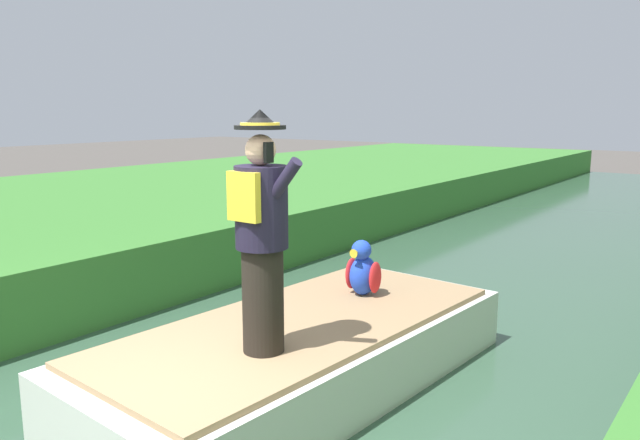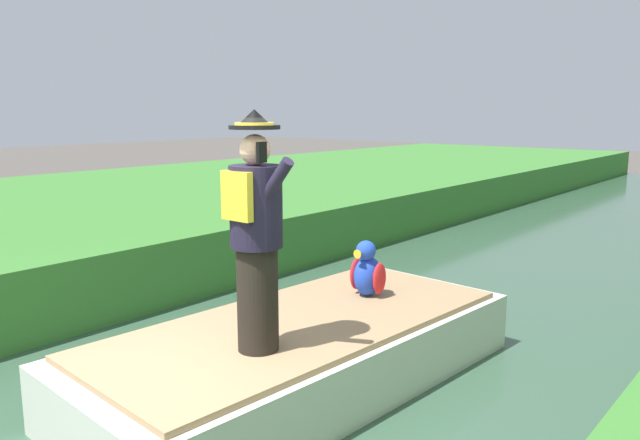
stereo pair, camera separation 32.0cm
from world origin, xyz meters
TOP-DOWN VIEW (x-y plane):
  - boat at (0.00, 1.78)m, footprint 2.08×4.31m
  - person_pirate at (0.20, 1.04)m, footprint 0.61×0.42m
  - parrot_plush at (0.02, 2.75)m, footprint 0.36×0.35m

SIDE VIEW (x-z plane):
  - boat at x=0.00m, z-range 0.10..0.71m
  - parrot_plush at x=0.02m, z-range 0.67..1.24m
  - person_pirate at x=0.20m, z-range 0.71..2.56m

